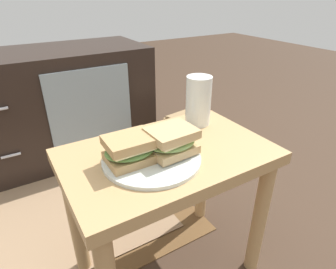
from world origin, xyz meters
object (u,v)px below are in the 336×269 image
plate (152,159)px  sandwich_front (130,149)px  tv_cabinet (57,106)px  beer_glass (198,101)px  sandwich_back (172,141)px  paper_bag (186,141)px

plate → sandwich_front: 0.07m
tv_cabinet → plate: bearing=-86.8°
tv_cabinet → sandwich_front: bearing=-89.9°
tv_cabinet → beer_glass: size_ratio=6.22×
plate → tv_cabinet: bearing=93.2°
sandwich_back → sandwich_front: bearing=168.3°
sandwich_front → beer_glass: bearing=20.7°
sandwich_front → paper_bag: bearing=43.4°
paper_bag → sandwich_back: bearing=-128.8°
sandwich_front → sandwich_back: size_ratio=0.96×
paper_bag → tv_cabinet: bearing=137.7°
sandwich_front → sandwich_back: bearing=-11.7°
plate → sandwich_front: sandwich_front is taller
beer_glass → plate: bearing=-152.9°
plate → paper_bag: plate is taller
beer_glass → tv_cabinet: bearing=108.7°
tv_cabinet → sandwich_front: (0.00, -0.95, 0.21)m
sandwich_back → tv_cabinet: bearing=96.3°
sandwich_front → beer_glass: size_ratio=0.82×
beer_glass → paper_bag: beer_glass is taller
beer_glass → paper_bag: 0.59m
tv_cabinet → plate: size_ratio=3.81×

